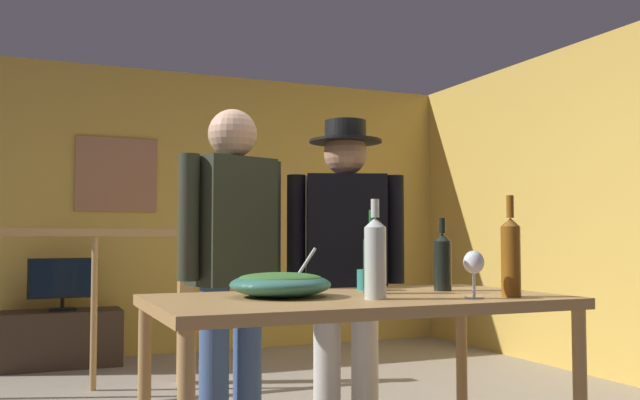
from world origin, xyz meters
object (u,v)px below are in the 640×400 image
wine_glass (474,264)px  wine_bottle_green (372,260)px  flat_screen_tv (63,280)px  wine_bottle_amber (511,255)px  wine_bottle_dark (442,261)px  person_standing_right (346,256)px  stair_railing (70,287)px  serving_table (357,316)px  mug_teal (368,280)px  wine_bottle_clear (375,257)px  salad_bowl (280,283)px  tv_console (62,339)px  framed_picture (117,175)px  person_standing_left (232,257)px

wine_glass → wine_bottle_green: wine_bottle_green is taller
flat_screen_tv → wine_bottle_amber: wine_bottle_amber is taller
wine_bottle_dark → person_standing_right: 0.62m
stair_railing → wine_bottle_dark: size_ratio=8.61×
serving_table → mug_teal: mug_teal is taller
wine_bottle_clear → stair_railing: bearing=107.5°
stair_railing → salad_bowl: 2.57m
tv_console → flat_screen_tv: 0.47m
framed_picture → wine_bottle_clear: bearing=-84.0°
wine_bottle_amber → person_standing_left: bearing=129.7°
salad_bowl → person_standing_left: (-0.01, 0.62, 0.08)m
wine_glass → wine_bottle_green: size_ratio=0.52×
stair_railing → wine_bottle_clear: bearing=-72.5°
stair_railing → wine_bottle_green: size_ratio=7.86×
tv_console → framed_picture: bearing=33.7°
mug_teal → wine_bottle_amber: bearing=-55.1°
wine_bottle_amber → person_standing_left: size_ratio=0.23×
mug_teal → person_standing_right: 0.48m
framed_picture → salad_bowl: bearing=-87.8°
tv_console → person_standing_right: (1.13, -2.87, 0.71)m
wine_bottle_amber → tv_console: bearing=109.6°
wine_bottle_clear → mug_teal: wine_bottle_clear is taller
stair_railing → wine_bottle_dark: 2.80m
tv_console → serving_table: bearing=-76.5°
stair_railing → flat_screen_tv: size_ratio=4.85×
wine_glass → person_standing_left: size_ratio=0.11×
wine_glass → wine_bottle_amber: 0.16m
tv_console → wine_bottle_amber: (1.36, -3.81, 0.73)m
framed_picture → person_standing_right: size_ratio=0.43×
stair_railing → wine_bottle_amber: size_ratio=6.86×
stair_railing → framed_picture: bearing=71.2°
mug_teal → person_standing_right: bearing=76.0°
flat_screen_tv → person_standing_right: (1.13, -2.83, 0.24)m
wine_bottle_amber → mug_teal: bearing=124.9°
stair_railing → tv_console: 1.09m
wine_glass → wine_bottle_clear: wine_bottle_clear is taller
wine_glass → wine_bottle_clear: (-0.34, 0.10, 0.03)m
tv_console → wine_bottle_clear: 3.87m
wine_bottle_dark → person_standing_right: size_ratio=0.19×
tv_console → wine_bottle_amber: 4.11m
tv_console → mug_teal: 3.53m
mug_teal → stair_railing: bearing=113.6°
flat_screen_tv → person_standing_right: person_standing_right is taller
salad_bowl → wine_bottle_green: size_ratio=1.14×
framed_picture → mug_teal: (0.59, -3.62, -0.72)m
flat_screen_tv → person_standing_left: bearing=-78.6°
salad_bowl → mug_teal: (0.44, 0.16, -0.01)m
framed_picture → flat_screen_tv: framed_picture is taller
person_standing_right → wine_bottle_amber: bearing=123.1°
serving_table → wine_bottle_dark: (0.43, 0.09, 0.20)m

